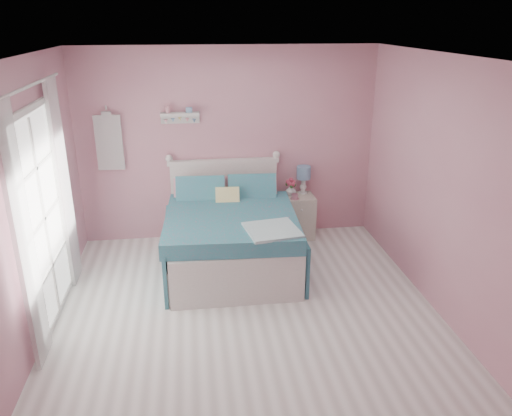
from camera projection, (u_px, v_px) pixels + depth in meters
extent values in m
plane|color=beige|center=(249.00, 321.00, 5.12)|extent=(4.50, 4.50, 0.00)
plane|color=#BD788B|center=(228.00, 145.00, 6.74)|extent=(4.00, 0.00, 4.00)
plane|color=#BD788B|center=(299.00, 352.00, 2.58)|extent=(4.00, 0.00, 4.00)
plane|color=#BD788B|center=(24.00, 213.00, 4.41)|extent=(0.00, 4.50, 4.50)
plane|color=#BD788B|center=(449.00, 193.00, 4.91)|extent=(0.00, 4.50, 4.50)
plane|color=white|center=(247.00, 58.00, 4.20)|extent=(4.50, 4.50, 0.00)
cube|color=silver|center=(231.00, 251.00, 6.20)|extent=(1.51, 1.93, 0.41)
cube|color=silver|center=(230.00, 230.00, 6.10)|extent=(1.44, 1.87, 0.16)
cube|color=silver|center=(224.00, 200.00, 6.95)|extent=(1.45, 0.07, 1.06)
cube|color=silver|center=(223.00, 161.00, 6.75)|extent=(1.51, 0.09, 0.06)
cube|color=silver|center=(238.00, 282.00, 5.31)|extent=(1.45, 0.06, 0.56)
cube|color=teal|center=(231.00, 222.00, 5.90)|extent=(1.61, 1.68, 0.18)
cube|color=pink|center=(200.00, 193.00, 6.53)|extent=(0.69, 0.31, 0.43)
cube|color=pink|center=(251.00, 191.00, 6.61)|extent=(0.69, 0.31, 0.43)
cube|color=#CCBC59|center=(228.00, 199.00, 6.31)|extent=(0.31, 0.23, 0.31)
cube|color=beige|center=(298.00, 216.00, 7.01)|extent=(0.42, 0.39, 0.61)
cube|color=silver|center=(301.00, 209.00, 6.77)|extent=(0.36, 0.02, 0.16)
sphere|color=white|center=(302.00, 210.00, 6.75)|extent=(0.03, 0.03, 0.03)
cylinder|color=white|center=(303.00, 192.00, 7.01)|extent=(0.12, 0.12, 0.02)
cylinder|color=white|center=(303.00, 185.00, 6.97)|extent=(0.06, 0.06, 0.21)
cylinder|color=#6F97B9|center=(304.00, 173.00, 6.91)|extent=(0.19, 0.19, 0.18)
imported|color=silver|center=(291.00, 190.00, 6.90)|extent=(0.18, 0.18, 0.15)
imported|color=#C9879B|center=(295.00, 196.00, 6.77)|extent=(0.10, 0.10, 0.07)
sphere|color=#C84461|center=(291.00, 180.00, 6.84)|extent=(0.06, 0.06, 0.06)
sphere|color=#C84461|center=(293.00, 182.00, 6.88)|extent=(0.06, 0.06, 0.06)
sphere|color=#C84461|center=(288.00, 182.00, 6.86)|extent=(0.06, 0.06, 0.06)
sphere|color=#C84461|center=(293.00, 184.00, 6.84)|extent=(0.06, 0.06, 0.06)
sphere|color=#C84461|center=(289.00, 184.00, 6.84)|extent=(0.06, 0.06, 0.06)
cube|color=silver|center=(180.00, 114.00, 6.43)|extent=(0.50, 0.14, 0.04)
cube|color=silver|center=(180.00, 119.00, 6.51)|extent=(0.50, 0.03, 0.12)
cylinder|color=#D18C99|center=(168.00, 109.00, 6.39)|extent=(0.06, 0.06, 0.10)
cube|color=#6F97B9|center=(189.00, 110.00, 6.43)|extent=(0.08, 0.06, 0.07)
cube|color=white|center=(109.00, 143.00, 6.45)|extent=(0.34, 0.03, 0.72)
cube|color=silver|center=(25.00, 111.00, 4.49)|extent=(0.04, 1.32, 0.06)
cube|color=silver|center=(58.00, 311.00, 5.24)|extent=(0.04, 1.32, 0.06)
cube|color=silver|center=(24.00, 249.00, 4.29)|extent=(0.04, 0.06, 2.10)
cube|color=silver|center=(59.00, 200.00, 5.46)|extent=(0.04, 0.06, 2.10)
cube|color=white|center=(43.00, 219.00, 4.86)|extent=(0.02, 1.20, 2.04)
cube|color=white|center=(24.00, 241.00, 4.15)|extent=(0.04, 0.40, 2.32)
cube|color=white|center=(64.00, 185.00, 5.52)|extent=(0.04, 0.40, 2.32)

